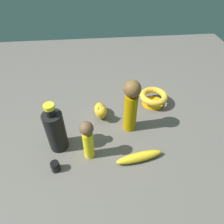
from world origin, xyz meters
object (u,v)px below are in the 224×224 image
(bowl, at_px, (154,97))
(bottle_tall, at_px, (56,130))
(cat_figurine, at_px, (101,111))
(nail_polish_jar, at_px, (55,166))
(person_figure_adult, at_px, (131,104))
(person_figure_child, at_px, (88,139))
(banana, at_px, (139,157))

(bowl, bearing_deg, bottle_tall, 26.79)
(cat_figurine, xyz_separation_m, bowl, (-0.28, -0.07, 0.00))
(cat_figurine, relative_size, bowl, 0.93)
(cat_figurine, distance_m, nail_polish_jar, 0.34)
(bottle_tall, relative_size, person_figure_adult, 0.90)
(nail_polish_jar, distance_m, bowl, 0.58)
(cat_figurine, distance_m, bottle_tall, 0.25)
(bowl, relative_size, person_figure_adult, 0.56)
(bottle_tall, height_order, bowl, bottle_tall)
(person_figure_child, distance_m, bowl, 0.45)
(cat_figurine, xyz_separation_m, nail_polish_jar, (0.19, 0.28, -0.02))
(banana, bearing_deg, nail_polish_jar, -7.97)
(person_figure_child, distance_m, nail_polish_jar, 0.16)
(cat_figurine, relative_size, person_figure_adult, 0.52)
(banana, distance_m, person_figure_adult, 0.22)
(banana, height_order, person_figure_adult, person_figure_adult)
(banana, bearing_deg, person_figure_adult, -96.60)
(person_figure_child, relative_size, person_figure_adult, 0.73)
(person_figure_adult, bearing_deg, bowl, -133.98)
(nail_polish_jar, bearing_deg, bowl, -143.28)
(person_figure_child, distance_m, person_figure_adult, 0.23)
(bottle_tall, bearing_deg, person_figure_adult, -166.08)
(nail_polish_jar, bearing_deg, banana, -177.97)
(nail_polish_jar, distance_m, person_figure_adult, 0.39)
(person_figure_child, bearing_deg, nail_polish_jar, 22.88)
(person_figure_child, height_order, banana, person_figure_child)
(bowl, xyz_separation_m, banana, (0.14, 0.34, -0.02))
(person_figure_child, bearing_deg, person_figure_adult, -143.65)
(cat_figurine, relative_size, bottle_tall, 0.57)
(bottle_tall, bearing_deg, banana, 162.36)
(person_figure_child, distance_m, cat_figurine, 0.24)
(person_figure_child, distance_m, bottle_tall, 0.14)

